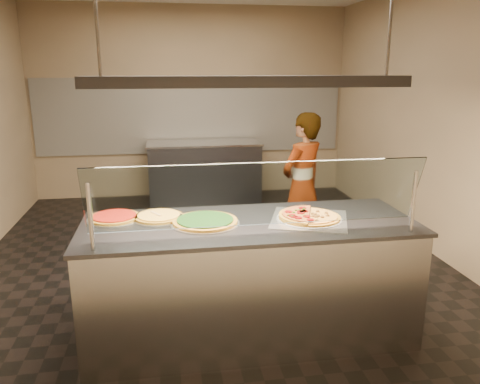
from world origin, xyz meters
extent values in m
cube|color=black|center=(0.00, 0.00, -0.01)|extent=(5.00, 6.00, 0.02)
cube|color=tan|center=(0.00, 3.01, 1.50)|extent=(5.00, 0.02, 3.00)
cube|color=tan|center=(0.00, -3.01, 1.50)|extent=(5.00, 0.02, 3.00)
cube|color=tan|center=(2.51, 0.00, 1.50)|extent=(0.02, 6.00, 3.00)
cube|color=silver|center=(0.00, 2.98, 1.30)|extent=(4.90, 0.02, 1.20)
cube|color=#B7B7BC|center=(0.14, -1.40, 0.45)|extent=(2.45, 0.90, 0.90)
cube|color=#3D3D43|center=(0.14, -1.40, 0.92)|extent=(2.49, 0.94, 0.03)
cylinder|color=#B7B7BC|center=(-0.93, -1.80, 1.15)|extent=(0.03, 0.03, 0.44)
cylinder|color=#B7B7BC|center=(1.22, -1.80, 1.15)|extent=(0.03, 0.03, 0.44)
cube|color=white|center=(0.14, -1.74, 1.23)|extent=(2.25, 0.18, 0.47)
cube|color=silver|center=(0.60, -1.42, 0.93)|extent=(0.71, 0.71, 0.01)
cylinder|color=silver|center=(0.60, -1.42, 0.94)|extent=(0.49, 0.49, 0.01)
cylinder|color=#590605|center=(0.58, -1.28, 0.99)|extent=(0.06, 0.06, 0.01)
cylinder|color=#590605|center=(0.58, -1.37, 0.99)|extent=(0.06, 0.06, 0.01)
cylinder|color=#590605|center=(0.56, -1.37, 0.99)|extent=(0.06, 0.06, 0.01)
cylinder|color=#590605|center=(0.54, -1.38, 0.99)|extent=(0.06, 0.06, 0.01)
cylinder|color=#590605|center=(0.45, -1.36, 0.99)|extent=(0.06, 0.06, 0.01)
cylinder|color=#590605|center=(0.53, -1.41, 0.99)|extent=(0.06, 0.06, 0.01)
cylinder|color=#590605|center=(0.45, -1.46, 0.99)|extent=(0.06, 0.06, 0.01)
cylinder|color=#590605|center=(0.46, -1.49, 0.99)|extent=(0.06, 0.06, 0.01)
cylinder|color=#590605|center=(0.48, -1.52, 0.99)|extent=(0.06, 0.06, 0.01)
cylinder|color=#590605|center=(0.55, -1.50, 0.99)|extent=(0.06, 0.06, 0.01)
cylinder|color=#590605|center=(0.56, -1.58, 0.99)|extent=(0.06, 0.06, 0.01)
cube|color=#19590F|center=(0.58, -1.32, 0.99)|extent=(0.02, 0.01, 0.01)
cube|color=#19590F|center=(0.54, -1.34, 0.99)|extent=(0.02, 0.01, 0.01)
cube|color=#19590F|center=(0.52, -1.34, 0.99)|extent=(0.02, 0.02, 0.01)
cube|color=#19590F|center=(0.48, -1.39, 0.99)|extent=(0.02, 0.01, 0.01)
cube|color=#19590F|center=(0.42, -1.45, 0.99)|extent=(0.02, 0.02, 0.01)
cube|color=#19590F|center=(0.44, -1.48, 0.99)|extent=(0.02, 0.01, 0.01)
cube|color=#19590F|center=(0.54, -1.48, 0.99)|extent=(0.02, 0.02, 0.01)
sphere|color=#513014|center=(0.61, -1.56, 0.97)|extent=(0.03, 0.03, 0.03)
sphere|color=#513014|center=(0.61, -1.46, 0.97)|extent=(0.03, 0.03, 0.03)
sphere|color=#513014|center=(0.63, -1.48, 0.97)|extent=(0.03, 0.03, 0.03)
sphere|color=#513014|center=(0.68, -1.49, 0.97)|extent=(0.03, 0.03, 0.03)
sphere|color=#513014|center=(0.65, -1.45, 0.97)|extent=(0.03, 0.03, 0.03)
sphere|color=#513014|center=(0.73, -1.46, 0.97)|extent=(0.03, 0.03, 0.03)
sphere|color=#513014|center=(0.64, -1.41, 0.97)|extent=(0.03, 0.03, 0.03)
sphere|color=#513014|center=(0.74, -1.39, 0.97)|extent=(0.03, 0.03, 0.03)
sphere|color=#513014|center=(0.63, -1.40, 0.97)|extent=(0.03, 0.03, 0.03)
sphere|color=#513014|center=(0.69, -1.35, 0.97)|extent=(0.03, 0.03, 0.03)
cylinder|color=silver|center=(-0.19, -1.37, 0.93)|extent=(0.51, 0.51, 0.01)
cylinder|color=#8D5E19|center=(-0.19, -1.37, 0.95)|extent=(0.48, 0.48, 0.02)
cylinder|color=black|center=(-0.19, -1.37, 0.96)|extent=(0.42, 0.42, 0.01)
cylinder|color=silver|center=(-0.53, -1.19, 0.93)|extent=(0.40, 0.40, 0.01)
cylinder|color=#8D5E19|center=(-0.53, -1.19, 0.94)|extent=(0.37, 0.37, 0.02)
cylinder|color=gold|center=(-0.53, -1.19, 0.96)|extent=(0.32, 0.32, 0.01)
cylinder|color=silver|center=(-0.86, -1.16, 0.93)|extent=(0.41, 0.41, 0.01)
cylinder|color=#8D5E19|center=(-0.86, -1.16, 0.94)|extent=(0.38, 0.38, 0.02)
cylinder|color=#880805|center=(-0.86, -1.16, 0.96)|extent=(0.33, 0.33, 0.01)
cube|color=#B7B7BC|center=(-0.41, -1.23, 0.96)|extent=(0.17, 0.16, 0.00)
cylinder|color=tan|center=(-0.55, -1.18, 0.96)|extent=(0.09, 0.13, 0.02)
cube|color=#3D3D43|center=(0.14, 2.55, 0.45)|extent=(1.71, 0.70, 0.90)
cube|color=#B7B7BC|center=(0.14, 2.55, 0.92)|extent=(1.75, 0.74, 0.03)
imported|color=#3E3B45|center=(1.01, 0.13, 0.80)|extent=(0.70, 0.64, 1.59)
cube|color=#3D3D43|center=(0.14, -1.40, 1.95)|extent=(2.30, 0.18, 0.08)
cylinder|color=#B7B7BC|center=(1.14, -1.40, 2.50)|extent=(0.02, 0.02, 1.01)
camera|label=1|loc=(-0.46, -4.66, 2.04)|focal=35.00mm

